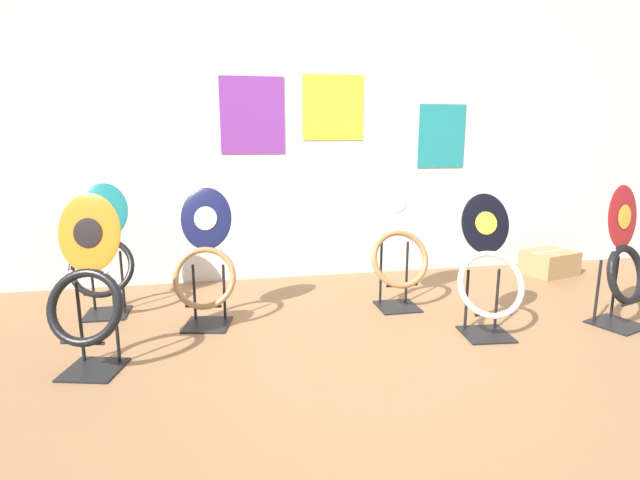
# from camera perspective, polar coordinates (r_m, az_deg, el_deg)

# --- Properties ---
(ground_plane) EXTENTS (14.00, 14.00, 0.00)m
(ground_plane) POSITION_cam_1_polar(r_m,az_deg,el_deg) (2.66, 10.26, -15.27)
(ground_plane) COLOR #8E6642
(wall_back) EXTENTS (8.00, 0.07, 2.60)m
(wall_back) POSITION_cam_1_polar(r_m,az_deg,el_deg) (4.22, 1.09, 13.36)
(wall_back) COLOR silver
(wall_back) RESTS_ON ground_plane
(toilet_seat_display_crimson_swirl) EXTENTS (0.41, 0.36, 0.90)m
(toilet_seat_display_crimson_swirl) POSITION_cam_1_polar(r_m,az_deg,el_deg) (3.67, 31.43, -2.49)
(toilet_seat_display_crimson_swirl) COLOR black
(toilet_seat_display_crimson_swirl) RESTS_ON ground_plane
(toilet_seat_display_jazz_black) EXTENTS (0.43, 0.35, 0.85)m
(toilet_seat_display_jazz_black) POSITION_cam_1_polar(r_m,az_deg,el_deg) (3.17, 18.75, -3.71)
(toilet_seat_display_jazz_black) COLOR black
(toilet_seat_display_jazz_black) RESTS_ON ground_plane
(toilet_seat_display_teal_sax) EXTENTS (0.42, 0.37, 0.88)m
(toilet_seat_display_teal_sax) POSITION_cam_1_polar(r_m,az_deg,el_deg) (3.65, -23.59, -1.56)
(toilet_seat_display_teal_sax) COLOR black
(toilet_seat_display_teal_sax) RESTS_ON ground_plane
(toilet_seat_display_navy_moon) EXTENTS (0.43, 0.36, 0.87)m
(toilet_seat_display_navy_moon) POSITION_cam_1_polar(r_m,az_deg,el_deg) (3.23, -12.99, -2.56)
(toilet_seat_display_navy_moon) COLOR black
(toilet_seat_display_navy_moon) RESTS_ON ground_plane
(toilet_seat_display_white_plain) EXTENTS (0.41, 0.32, 0.97)m
(toilet_seat_display_white_plain) POSITION_cam_1_polar(r_m,az_deg,el_deg) (3.51, 8.93, -0.63)
(toilet_seat_display_white_plain) COLOR black
(toilet_seat_display_white_plain) RESTS_ON ground_plane
(toilet_seat_display_orange_sun) EXTENTS (0.43, 0.35, 0.92)m
(toilet_seat_display_orange_sun) POSITION_cam_1_polar(r_m,az_deg,el_deg) (2.80, -25.08, -5.15)
(toilet_seat_display_orange_sun) COLOR black
(toilet_seat_display_orange_sun) RESTS_ON ground_plane
(storage_box) EXTENTS (0.49, 0.42, 0.21)m
(storage_box) POSITION_cam_1_polar(r_m,az_deg,el_deg) (4.80, 24.73, -2.35)
(storage_box) COLOR #A37F51
(storage_box) RESTS_ON ground_plane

